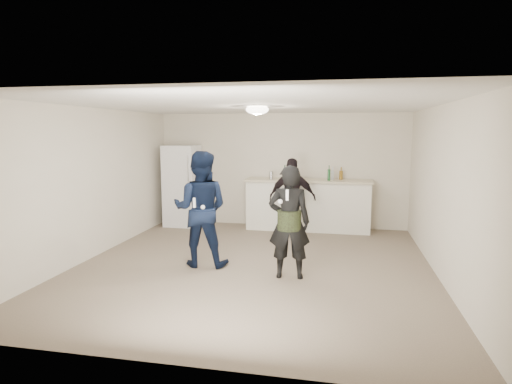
% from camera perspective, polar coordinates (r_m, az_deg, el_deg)
% --- Properties ---
extents(floor, '(6.00, 6.00, 0.00)m').
position_cam_1_polar(floor, '(6.88, -0.33, -9.76)').
color(floor, '#6B5B4C').
rests_on(floor, ground).
extents(ceiling, '(6.00, 6.00, 0.00)m').
position_cam_1_polar(ceiling, '(6.56, -0.35, 11.51)').
color(ceiling, silver).
rests_on(ceiling, wall_back).
extents(wall_back, '(6.00, 0.00, 6.00)m').
position_cam_1_polar(wall_back, '(9.54, 3.33, 2.92)').
color(wall_back, beige).
rests_on(wall_back, floor).
extents(wall_front, '(6.00, 0.00, 6.00)m').
position_cam_1_polar(wall_front, '(3.76, -9.72, -5.23)').
color(wall_front, beige).
rests_on(wall_front, floor).
extents(wall_left, '(0.00, 6.00, 6.00)m').
position_cam_1_polar(wall_left, '(7.65, -20.96, 1.11)').
color(wall_left, beige).
rests_on(wall_left, floor).
extents(wall_right, '(0.00, 6.00, 6.00)m').
position_cam_1_polar(wall_right, '(6.62, 23.66, -0.04)').
color(wall_right, beige).
rests_on(wall_right, floor).
extents(counter, '(2.60, 0.56, 1.05)m').
position_cam_1_polar(counter, '(9.24, 6.91, -1.83)').
color(counter, white).
rests_on(counter, floor).
extents(counter_top, '(2.68, 0.64, 0.04)m').
position_cam_1_polar(counter_top, '(9.16, 6.97, 1.52)').
color(counter_top, beige).
rests_on(counter_top, counter).
extents(fridge, '(0.70, 0.70, 1.80)m').
position_cam_1_polar(fridge, '(9.74, -9.79, 0.85)').
color(fridge, white).
rests_on(fridge, floor).
extents(fridge_handle, '(0.02, 0.02, 0.60)m').
position_cam_1_polar(fridge_handle, '(9.26, -9.05, 2.98)').
color(fridge_handle, silver).
rests_on(fridge_handle, fridge).
extents(ceiling_dome, '(0.36, 0.36, 0.16)m').
position_cam_1_polar(ceiling_dome, '(6.85, 0.17, 10.95)').
color(ceiling_dome, white).
rests_on(ceiling_dome, ceiling).
extents(shaker, '(0.08, 0.08, 0.17)m').
position_cam_1_polar(shaker, '(9.16, 2.04, 2.23)').
color(shaker, '#B0AFB4').
rests_on(shaker, counter_top).
extents(man, '(0.93, 0.75, 1.81)m').
position_cam_1_polar(man, '(6.75, -7.38, -2.25)').
color(man, '#101F42').
rests_on(man, floor).
extents(woman, '(0.63, 0.45, 1.64)m').
position_cam_1_polar(woman, '(6.15, 4.45, -4.02)').
color(woman, black).
rests_on(woman, floor).
extents(camo_shorts, '(0.34, 0.34, 0.28)m').
position_cam_1_polar(camo_shorts, '(6.15, 4.45, -3.75)').
color(camo_shorts, '#2A3A1A').
rests_on(camo_shorts, woman).
extents(spectator, '(0.93, 0.40, 1.58)m').
position_cam_1_polar(spectator, '(8.55, 4.87, -0.79)').
color(spectator, black).
rests_on(spectator, floor).
extents(remote_man, '(0.04, 0.04, 0.15)m').
position_cam_1_polar(remote_man, '(6.47, -8.20, -1.42)').
color(remote_man, white).
rests_on(remote_man, man).
extents(nunchuk_man, '(0.07, 0.07, 0.07)m').
position_cam_1_polar(nunchuk_man, '(6.47, -7.10, -2.02)').
color(nunchuk_man, white).
rests_on(nunchuk_man, man).
extents(remote_woman, '(0.04, 0.04, 0.15)m').
position_cam_1_polar(remote_woman, '(5.83, 4.20, -0.40)').
color(remote_woman, white).
rests_on(remote_woman, woman).
extents(nunchuk_woman, '(0.07, 0.07, 0.07)m').
position_cam_1_polar(nunchuk_woman, '(5.89, 3.26, -1.29)').
color(nunchuk_woman, white).
rests_on(nunchuk_woman, woman).
extents(bottle_cluster, '(1.26, 0.32, 0.24)m').
position_cam_1_polar(bottle_cluster, '(9.21, 7.57, 2.34)').
color(bottle_cluster, brown).
rests_on(bottle_cluster, counter_top).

